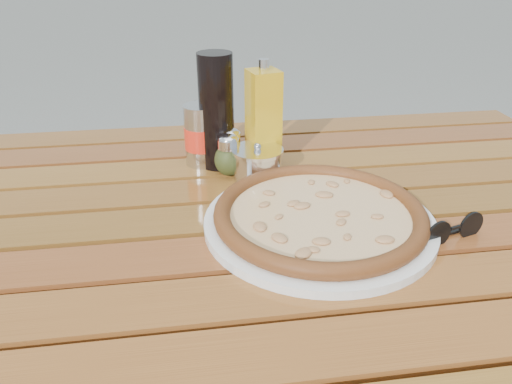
{
  "coord_description": "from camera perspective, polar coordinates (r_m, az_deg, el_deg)",
  "views": [
    {
      "loc": [
        -0.11,
        -0.7,
        1.16
      ],
      "look_at": [
        0.0,
        0.02,
        0.78
      ],
      "focal_mm": 35.0,
      "sensor_mm": 36.0,
      "label": 1
    }
  ],
  "objects": [
    {
      "name": "pepper_shaker",
      "position": [
        0.97,
        -2.96,
        4.91
      ],
      "size": [
        0.07,
        0.07,
        0.08
      ],
      "rotation": [
        0.0,
        0.0,
        0.43
      ],
      "color": "#B02114",
      "rests_on": "table"
    },
    {
      "name": "sunglasses",
      "position": [
        0.8,
        21.62,
        -4.09
      ],
      "size": [
        0.11,
        0.05,
        0.04
      ],
      "rotation": [
        0.0,
        0.0,
        0.29
      ],
      "color": "black",
      "rests_on": "table"
    },
    {
      "name": "pizza",
      "position": [
        0.78,
        7.29,
        -2.46
      ],
      "size": [
        0.38,
        0.38,
        0.03
      ],
      "rotation": [
        0.0,
        0.0,
        0.16
      ],
      "color": "#FFE8B6",
      "rests_on": "plate"
    },
    {
      "name": "table",
      "position": [
        0.86,
        0.2,
        -6.9
      ],
      "size": [
        1.4,
        0.9,
        0.75
      ],
      "color": "#36190C",
      "rests_on": "ground"
    },
    {
      "name": "plate",
      "position": [
        0.79,
        7.22,
        -3.46
      ],
      "size": [
        0.37,
        0.37,
        0.01
      ],
      "primitive_type": "cylinder",
      "rotation": [
        0.0,
        0.0,
        -0.03
      ],
      "color": "white",
      "rests_on": "table"
    },
    {
      "name": "olive_oil_cruet",
      "position": [
        0.95,
        0.85,
        8.28
      ],
      "size": [
        0.07,
        0.07,
        0.21
      ],
      "rotation": [
        0.0,
        0.0,
        0.24
      ],
      "color": "gold",
      "rests_on": "table"
    },
    {
      "name": "dark_bottle",
      "position": [
        0.96,
        -4.54,
        9.15
      ],
      "size": [
        0.09,
        0.09,
        0.22
      ],
      "primitive_type": "cylinder",
      "rotation": [
        0.0,
        0.0,
        0.42
      ],
      "color": "black",
      "rests_on": "table"
    },
    {
      "name": "soda_can",
      "position": [
        0.99,
        -6.24,
        6.43
      ],
      "size": [
        0.08,
        0.08,
        0.12
      ],
      "rotation": [
        0.0,
        0.0,
        0.15
      ],
      "color": "silver",
      "rests_on": "table"
    },
    {
      "name": "oregano_shaker",
      "position": [
        0.94,
        -3.15,
        4.16
      ],
      "size": [
        0.07,
        0.07,
        0.08
      ],
      "rotation": [
        0.0,
        0.0,
        -0.33
      ],
      "color": "#3B451B",
      "rests_on": "table"
    },
    {
      "name": "parmesan_tin",
      "position": [
        0.93,
        0.17,
        3.3
      ],
      "size": [
        0.11,
        0.11,
        0.07
      ],
      "rotation": [
        0.0,
        0.0,
        0.21
      ],
      "color": "silver",
      "rests_on": "table"
    }
  ]
}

